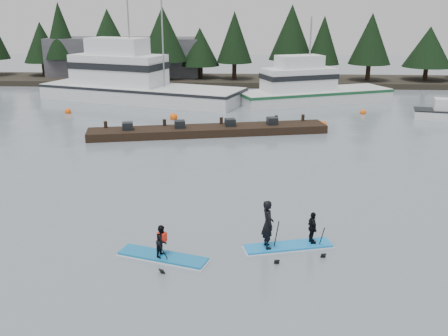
# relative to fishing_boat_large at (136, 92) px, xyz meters

# --- Properties ---
(ground) EXTENTS (160.00, 160.00, 0.00)m
(ground) POSITION_rel_fishing_boat_large_xyz_m (9.76, -30.04, -0.83)
(ground) COLOR slate
(ground) RESTS_ON ground
(far_shore) EXTENTS (70.00, 8.00, 0.60)m
(far_shore) POSITION_rel_fishing_boat_large_xyz_m (9.76, 11.96, -0.53)
(far_shore) COLOR #2D281E
(far_shore) RESTS_ON ground
(treeline) EXTENTS (60.00, 4.00, 8.00)m
(treeline) POSITION_rel_fishing_boat_large_xyz_m (9.76, 11.96, -0.83)
(treeline) COLOR black
(treeline) RESTS_ON ground
(waterfront_building) EXTENTS (18.00, 6.00, 5.00)m
(waterfront_building) POSITION_rel_fishing_boat_large_xyz_m (-4.24, 13.96, 1.67)
(waterfront_building) COLOR #4C4C51
(waterfront_building) RESTS_ON ground
(fishing_boat_large) EXTENTS (20.00, 11.23, 10.71)m
(fishing_boat_large) POSITION_rel_fishing_boat_large_xyz_m (0.00, 0.00, 0.00)
(fishing_boat_large) COLOR silver
(fishing_boat_large) RESTS_ON ground
(fishing_boat_medium) EXTENTS (14.86, 9.27, 8.57)m
(fishing_boat_medium) POSITION_rel_fishing_boat_large_xyz_m (16.45, -0.04, -0.22)
(fishing_boat_medium) COLOR silver
(fishing_boat_medium) RESTS_ON ground
(floating_dock) EXTENTS (16.52, 5.67, 0.55)m
(floating_dock) POSITION_rel_fishing_boat_large_xyz_m (8.08, -13.05, -0.55)
(floating_dock) COLOR black
(floating_dock) RESTS_ON ground
(buoy_d) EXTENTS (0.63, 0.63, 0.63)m
(buoy_d) POSITION_rel_fishing_boat_large_xyz_m (16.24, -10.46, -0.83)
(buoy_d) COLOR #FF5B0C
(buoy_d) RESTS_ON ground
(buoy_b) EXTENTS (0.61, 0.61, 0.61)m
(buoy_b) POSITION_rel_fishing_boat_large_xyz_m (4.88, -8.20, -0.83)
(buoy_b) COLOR #FF5B0C
(buoy_b) RESTS_ON ground
(buoy_c) EXTENTS (0.49, 0.49, 0.49)m
(buoy_c) POSITION_rel_fishing_boat_large_xyz_m (20.23, -5.31, -0.83)
(buoy_c) COLOR #FF5B0C
(buoy_c) RESTS_ON ground
(buoy_a) EXTENTS (0.53, 0.53, 0.53)m
(buoy_a) POSITION_rel_fishing_boat_large_xyz_m (-4.29, -6.39, -0.83)
(buoy_a) COLOR #FF5B0C
(buoy_a) RESTS_ON ground
(paddleboard_solo) EXTENTS (3.29, 1.68, 1.76)m
(paddleboard_solo) POSITION_rel_fishing_boat_large_xyz_m (8.02, -31.07, -0.46)
(paddleboard_solo) COLOR #126EAB
(paddleboard_solo) RESTS_ON ground
(paddleboard_duo) EXTENTS (3.30, 1.62, 2.39)m
(paddleboard_duo) POSITION_rel_fishing_boat_large_xyz_m (12.29, -30.05, -0.14)
(paddleboard_duo) COLOR #1682D4
(paddleboard_duo) RESTS_ON ground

